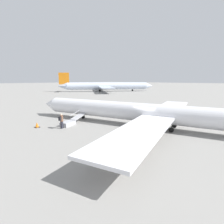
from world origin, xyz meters
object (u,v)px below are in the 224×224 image
(airplane_main, at_px, (155,113))
(boarding_stairs, at_px, (70,122))
(passenger, at_px, (61,120))
(airplane_far_right, at_px, (106,86))

(airplane_main, bearing_deg, boarding_stairs, 20.54)
(airplane_main, height_order, passenger, airplane_main)
(airplane_far_right, height_order, passenger, airplane_far_right)
(airplane_far_right, relative_size, passenger, 22.26)
(boarding_stairs, distance_m, passenger, 1.88)
(boarding_stairs, relative_size, passenger, 2.38)
(airplane_main, height_order, airplane_far_right, airplane_far_right)
(passenger, bearing_deg, airplane_main, -60.29)
(airplane_main, distance_m, passenger, 10.90)
(boarding_stairs, bearing_deg, passenger, -170.64)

